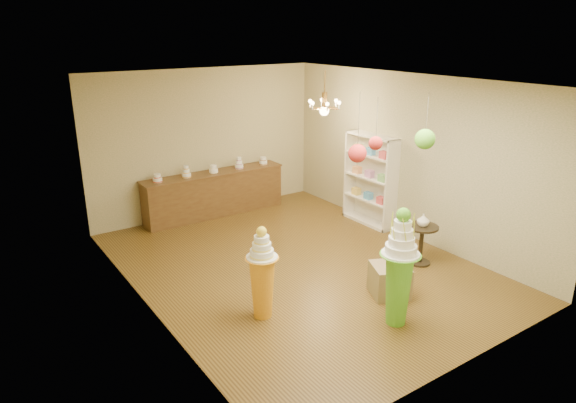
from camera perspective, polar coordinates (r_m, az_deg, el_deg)
floor at (r=8.59m, az=1.01°, el=-7.10°), size 6.50×6.50×0.00m
ceiling at (r=7.76m, az=1.14°, el=13.24°), size 6.50×6.50×0.00m
wall_back at (r=10.78m, az=-9.08°, el=6.50°), size 5.00×0.04×3.00m
wall_front at (r=5.87m, az=19.90°, el=-4.93°), size 5.00×0.04×3.00m
wall_left at (r=6.97m, az=-15.91°, el=-0.81°), size 0.04×6.50×3.00m
wall_right at (r=9.67m, az=13.26°, el=4.83°), size 0.04×6.50×3.00m
pedestal_green at (r=6.87m, az=12.22°, el=-7.98°), size 0.65×0.65×1.63m
pedestal_orange at (r=6.95m, az=-2.87°, el=-8.64°), size 0.51×0.51×1.31m
burlap_riser at (r=7.75m, az=11.23°, el=-8.58°), size 0.69×0.69×0.47m
sideboard at (r=10.80m, az=-8.16°, el=0.95°), size 3.04×0.54×1.16m
shelving_unit at (r=10.25m, az=9.13°, el=2.41°), size 0.33×1.20×1.80m
round_table at (r=8.76m, az=14.61°, el=-4.10°), size 0.59×0.59×0.67m
vase at (r=8.64m, az=14.80°, el=-2.00°), size 0.24×0.24×0.21m
pom_red_left at (r=6.68m, az=7.72°, el=5.33°), size 0.24×0.24×0.91m
pom_green_mid at (r=6.73m, az=14.98°, el=6.71°), size 0.26×0.26×0.71m
pom_red_right at (r=6.11m, az=9.70°, el=6.43°), size 0.16×0.16×0.61m
chandelier at (r=9.88m, az=4.06°, el=10.31°), size 0.68×0.68×0.85m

